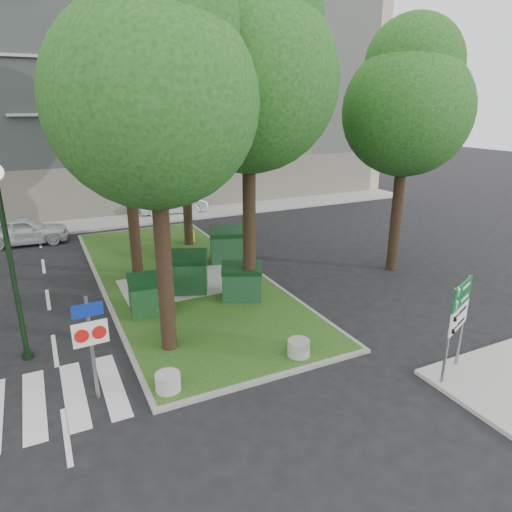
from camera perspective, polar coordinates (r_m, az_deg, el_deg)
ground at (r=12.15m, az=-0.25°, el=-15.54°), size 120.00×120.00×0.00m
median_island at (r=18.98m, az=-9.45°, el=-2.52°), size 6.00×16.00×0.12m
median_kerb at (r=18.98m, az=-9.45°, el=-2.55°), size 6.30×16.30×0.10m
building_sidewalk at (r=28.71m, az=-16.59°, el=4.20°), size 42.00×3.00×0.12m
zebra_crossing at (r=12.58m, az=-19.66°, el=-15.42°), size 5.00×3.00×0.01m
apartment_building at (r=35.35m, az=-20.13°, el=19.46°), size 41.00×12.00×16.00m
tree_median_near_left at (r=12.00m, az=-12.56°, el=20.58°), size 5.20×5.20×10.53m
tree_median_near_right at (r=15.11m, az=-0.73°, el=23.03°), size 5.60×5.60×11.46m
tree_median_mid at (r=18.44m, az=-16.08°, el=18.42°), size 4.80×4.80×9.99m
tree_median_far at (r=22.19m, az=-9.22°, el=22.26°), size 5.80×5.80×11.93m
tree_street_right at (r=19.50m, az=18.54°, el=18.18°), size 5.00×5.00×10.06m
dumpster_a at (r=15.61m, az=-12.97°, el=-4.74°), size 1.52×1.13×1.33m
dumpster_b at (r=17.11m, az=-8.82°, el=-2.07°), size 1.93×1.67×1.51m
dumpster_c at (r=16.31m, az=-1.78°, el=-3.24°), size 1.70×1.50×1.32m
dumpster_d at (r=20.20m, az=-3.44°, el=1.38°), size 1.91×1.59×1.53m
bollard_left at (r=11.76m, az=-10.95°, el=-15.19°), size 0.62×0.62×0.44m
bollard_right at (r=13.00m, az=5.35°, el=-11.34°), size 0.63×0.63×0.45m
bollard_mid at (r=15.81m, az=-12.13°, el=-6.09°), size 0.58×0.58×0.41m
litter_bin at (r=23.38m, az=-8.16°, el=2.57°), size 0.37×0.37×0.64m
street_lamp at (r=13.38m, az=-28.68°, el=1.52°), size 0.43×0.43×5.42m
traffic_sign_pole at (r=11.36m, az=-20.00°, el=-9.25°), size 0.81×0.09×2.69m
directional_sign at (r=12.53m, az=23.94°, el=-6.62°), size 1.19×0.55×2.56m
car_white at (r=25.83m, az=-27.06°, el=2.86°), size 4.30×2.00×1.42m
car_silver at (r=29.95m, az=-10.32°, el=6.52°), size 4.41×1.88×1.41m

